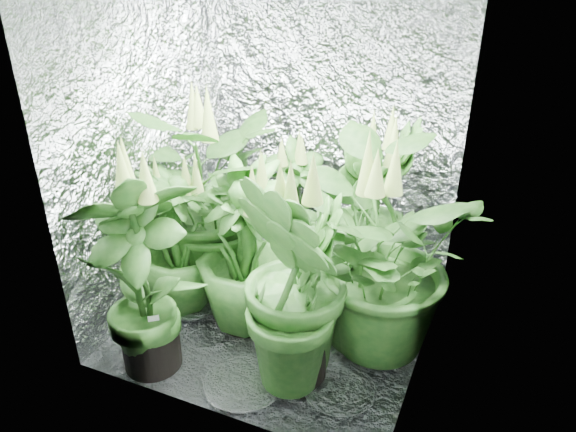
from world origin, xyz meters
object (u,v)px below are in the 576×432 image
(circulation_fan, at_px, (394,287))
(plant_f, at_px, (141,273))
(plant_e, at_px, (375,258))
(plant_c, at_px, (377,211))
(plant_h, at_px, (244,251))
(plant_d, at_px, (177,243))
(plant_a, at_px, (211,195))
(plant_b, at_px, (296,203))
(plant_g, at_px, (297,284))

(circulation_fan, bearing_deg, plant_f, -134.41)
(plant_e, bearing_deg, plant_c, 104.18)
(plant_c, height_order, plant_f, plant_f)
(plant_c, distance_m, plant_h, 0.84)
(plant_d, bearing_deg, plant_a, 78.81)
(plant_c, height_order, circulation_fan, plant_c)
(plant_h, bearing_deg, plant_e, 5.45)
(plant_b, height_order, plant_g, plant_g)
(plant_b, height_order, circulation_fan, plant_b)
(plant_b, distance_m, plant_e, 1.02)
(plant_f, bearing_deg, plant_g, 14.96)
(plant_b, relative_size, circulation_fan, 2.20)
(plant_f, bearing_deg, plant_h, 60.03)
(plant_a, height_order, plant_c, plant_a)
(plant_c, relative_size, plant_f, 0.95)
(plant_a, relative_size, plant_d, 1.42)
(circulation_fan, bearing_deg, plant_c, 137.05)
(plant_e, distance_m, plant_f, 1.14)
(plant_a, bearing_deg, plant_c, 19.65)
(plant_b, xyz_separation_m, plant_f, (-0.27, -1.28, 0.16))
(plant_b, relative_size, plant_c, 0.77)
(plant_g, bearing_deg, plant_h, 144.99)
(plant_a, relative_size, plant_f, 1.11)
(plant_c, bearing_deg, plant_d, -147.19)
(plant_a, xyz_separation_m, circulation_fan, (1.10, 0.13, -0.44))
(plant_f, distance_m, plant_g, 0.75)
(plant_c, height_order, plant_h, plant_c)
(plant_a, relative_size, plant_h, 1.28)
(plant_a, xyz_separation_m, plant_b, (0.34, 0.49, -0.21))
(plant_h, bearing_deg, plant_g, -35.01)
(plant_e, bearing_deg, plant_h, -174.55)
(plant_e, height_order, plant_h, plant_e)
(plant_d, relative_size, plant_f, 0.78)
(plant_b, xyz_separation_m, plant_e, (0.71, -0.71, 0.17))
(plant_e, xyz_separation_m, circulation_fan, (0.04, 0.36, -0.39))
(plant_e, height_order, plant_g, plant_g)
(plant_d, height_order, plant_g, plant_g)
(plant_e, xyz_separation_m, plant_g, (-0.26, -0.37, 0.01))
(plant_e, bearing_deg, plant_g, -125.23)
(plant_f, height_order, plant_h, plant_f)
(plant_b, bearing_deg, plant_h, -88.86)
(plant_g, xyz_separation_m, circulation_fan, (0.31, 0.73, -0.40))
(plant_f, bearing_deg, circulation_fan, 41.94)
(plant_a, xyz_separation_m, plant_e, (1.06, -0.23, -0.04))
(plant_h, xyz_separation_m, circulation_fan, (0.74, 0.43, -0.30))
(plant_a, bearing_deg, plant_f, -84.83)
(plant_g, relative_size, circulation_fan, 3.05)
(plant_d, relative_size, plant_g, 0.77)
(plant_b, relative_size, plant_f, 0.73)
(plant_a, bearing_deg, plant_e, -12.15)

